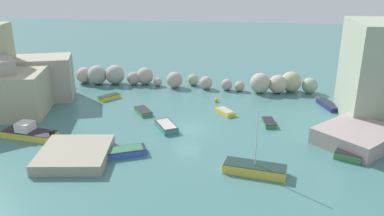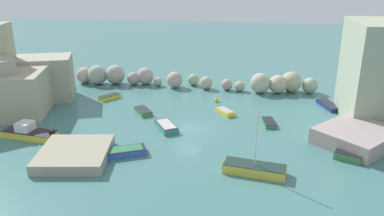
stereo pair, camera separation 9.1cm
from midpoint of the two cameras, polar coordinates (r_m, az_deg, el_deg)
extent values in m
plane|color=#447877|center=(41.93, -0.68, -3.00)|extent=(160.00, 160.00, 0.00)
cube|color=#A6A390|center=(53.78, -21.69, 3.94)|extent=(9.95, 7.15, 5.51)
cube|color=#ACA788|center=(50.20, -23.27, 2.34)|extent=(7.26, 9.65, 5.04)
cube|color=#A8A584|center=(60.88, -23.40, 4.37)|extent=(10.62, 11.19, 3.21)
cube|color=#A79491|center=(41.42, 22.62, -3.77)|extent=(9.18, 9.21, 1.60)
sphere|color=#AD9C93|center=(59.67, -15.32, 4.58)|extent=(2.31, 2.31, 2.31)
sphere|color=#9CA499|center=(58.54, -13.57, 4.67)|extent=(2.75, 2.75, 2.75)
sphere|color=#A3A19A|center=(58.14, -11.10, 4.75)|extent=(2.75, 2.75, 2.75)
sphere|color=#A89794|center=(57.40, -8.48, 4.25)|extent=(1.87, 1.87, 1.87)
sphere|color=#AFA29A|center=(57.38, -6.86, 4.61)|extent=(2.42, 2.42, 2.42)
sphere|color=#ADA496|center=(56.46, -5.00, 3.78)|extent=(1.22, 1.22, 1.22)
sphere|color=#B5A190|center=(55.50, -2.59, 4.09)|extent=(2.22, 2.22, 2.22)
sphere|color=#9BAD83|center=(56.61, 0.11, 4.11)|extent=(1.60, 1.60, 1.60)
sphere|color=#ACA793|center=(54.88, 1.98, 3.66)|extent=(1.77, 1.77, 1.77)
sphere|color=#AC978F|center=(54.58, 4.99, 3.38)|extent=(1.54, 1.54, 1.54)
sphere|color=tan|center=(54.34, 6.84, 3.14)|extent=(1.38, 1.38, 1.38)
sphere|color=#ADA995|center=(53.87, 9.76, 3.58)|extent=(2.70, 2.70, 2.70)
sphere|color=#B5A990|center=(54.22, 12.23, 3.38)|extent=(2.47, 2.47, 2.47)
sphere|color=tan|center=(55.19, 14.05, 3.70)|extent=(2.77, 2.77, 2.77)
sphere|color=#98AA8D|center=(55.39, 16.58, 3.14)|extent=(2.08, 2.08, 2.08)
cube|color=#9E9780|center=(37.09, -16.63, -6.38)|extent=(6.82, 7.18, 0.94)
sphere|color=gold|center=(49.97, 3.47, 1.18)|extent=(0.50, 0.50, 0.50)
cube|color=#407D48|center=(46.46, -7.11, -0.50)|extent=(2.65, 3.09, 0.43)
cube|color=#28292B|center=(46.37, -7.12, -0.21)|extent=(2.60, 3.03, 0.06)
cube|color=yellow|center=(46.08, 4.78, -0.58)|extent=(2.45, 2.76, 0.44)
cube|color=#ADA89E|center=(45.99, 4.79, -0.27)|extent=(2.09, 2.35, 0.08)
cube|color=yellow|center=(52.04, -11.90, 1.53)|extent=(2.59, 2.82, 0.46)
cube|color=#202924|center=(51.96, -11.92, 1.81)|extent=(2.54, 2.77, 0.06)
cube|color=gold|center=(33.69, 8.95, -8.71)|extent=(5.41, 2.61, 0.78)
cube|color=#1D322E|center=(33.49, 8.99, -8.08)|extent=(5.30, 2.56, 0.06)
cylinder|color=silver|center=(32.42, 9.22, -4.33)|extent=(0.10, 0.10, 4.88)
cube|color=yellow|center=(43.04, -22.41, -3.54)|extent=(5.82, 2.77, 0.64)
cube|color=#2D232E|center=(42.91, -22.48, -3.11)|extent=(5.70, 2.72, 0.06)
cube|color=silver|center=(43.01, -23.01, -2.50)|extent=(1.66, 1.77, 0.94)
cube|color=black|center=(41.29, -19.62, -3.30)|extent=(0.42, 0.49, 0.50)
cube|color=navy|center=(50.81, 19.00, 0.38)|extent=(2.43, 4.12, 0.46)
cube|color=#252634|center=(50.73, 19.04, 0.65)|extent=(2.38, 4.03, 0.06)
cube|color=#407D45|center=(40.03, 22.17, -5.29)|extent=(4.38, 5.94, 0.64)
cube|color=black|center=(39.89, 22.24, -4.84)|extent=(4.29, 5.82, 0.06)
cube|color=#3F444C|center=(39.35, 22.21, -4.49)|extent=(2.47, 2.55, 0.94)
cube|color=black|center=(42.18, 22.93, -3.26)|extent=(0.55, 0.51, 0.50)
cube|color=#337D43|center=(43.71, 10.99, -2.12)|extent=(1.53, 2.74, 0.39)
cube|color=#1E2229|center=(43.63, 11.01, -1.85)|extent=(1.50, 2.69, 0.06)
cube|color=teal|center=(41.81, -3.79, -2.72)|extent=(3.08, 3.73, 0.54)
cube|color=#23282E|center=(41.70, -3.80, -2.34)|extent=(3.02, 3.66, 0.06)
cube|color=#ADA89E|center=(41.69, -3.80, -2.33)|extent=(2.62, 3.17, 0.08)
cube|color=#365CBB|center=(36.85, -10.01, -6.31)|extent=(4.51, 3.17, 0.55)
cube|color=#291F2D|center=(36.71, -10.04, -5.89)|extent=(4.42, 3.11, 0.06)
cube|color=#2D7047|center=(36.71, -10.04, -5.87)|extent=(3.83, 2.70, 0.08)
camera|label=1|loc=(0.05, -90.06, -0.02)|focal=36.96mm
camera|label=2|loc=(0.05, 89.94, 0.02)|focal=36.96mm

